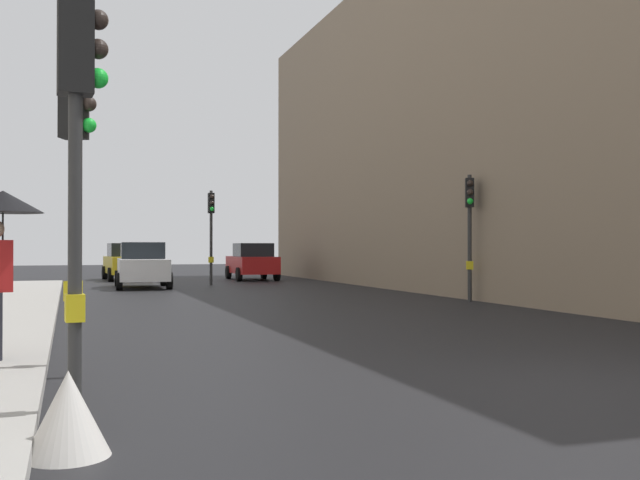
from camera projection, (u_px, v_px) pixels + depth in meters
name	position (u px, v px, depth m)	size (l,w,h in m)	color
ground_plane	(570.00, 383.00, 8.54)	(120.00, 120.00, 0.00)	black
building_facade_right	(564.00, 123.00, 27.10)	(12.00, 35.29, 12.36)	gray
traffic_light_near_right	(75.00, 159.00, 8.91)	(0.45, 0.34, 3.84)	#2D2D2D
traffic_light_far_median	(211.00, 220.00, 30.55)	(0.24, 0.43, 3.93)	#2D2D2D
traffic_light_mid_street	(470.00, 214.00, 21.26)	(0.35, 0.45, 3.68)	#2D2D2D
traffic_light_near_left	(78.00, 124.00, 6.43)	(0.44, 0.26, 3.86)	#2D2D2D
car_yellow_taxi	(127.00, 262.00, 35.08)	(2.19, 4.29, 1.76)	yellow
car_red_sedan	(252.00, 262.00, 35.34)	(2.10, 4.24, 1.76)	red
car_white_compact	(143.00, 265.00, 28.40)	(2.15, 4.27, 1.76)	silver
pedestrian_with_umbrella	(0.00, 227.00, 9.31)	(1.00, 1.00, 2.14)	black
warning_sign_triangle	(68.00, 414.00, 5.53)	(0.64, 0.64, 0.65)	silver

